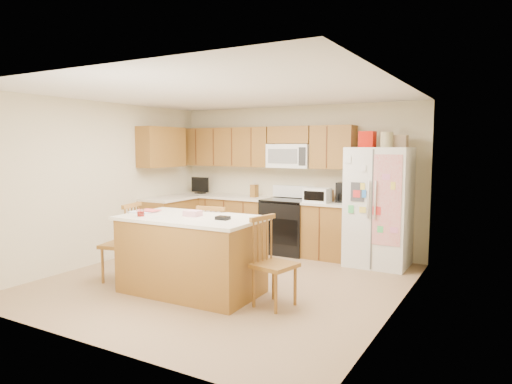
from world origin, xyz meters
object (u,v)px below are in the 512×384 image
Objects in this scene: windsor_chair_left at (122,244)px; windsor_chair_back at (216,244)px; refrigerator at (379,206)px; island at (192,254)px; stove at (287,225)px; windsor_chair_right at (273,264)px.

windsor_chair_left reaches higher than windsor_chair_back.
refrigerator is 2.99m from island.
stove is at bearing 177.70° from refrigerator.
windsor_chair_right is (1.10, 0.07, 0.00)m from island.
refrigerator reaches higher than windsor_chair_back.
windsor_chair_back is (-0.15, -1.90, 0.01)m from stove.
stove is at bearing 87.60° from island.
windsor_chair_back is 1.00× the size of windsor_chair_right.
island is at bearing -176.63° from windsor_chair_right.
stove reaches higher than island.
windsor_chair_left is 1.03× the size of windsor_chair_right.
windsor_chair_back is at bearing 154.82° from windsor_chair_right.
refrigerator is at bearing 76.48° from windsor_chair_right.
windsor_chair_right is (2.22, 0.14, -0.02)m from windsor_chair_left.
stove is 2.85m from windsor_chair_left.
windsor_chair_left reaches higher than island.
stove reaches higher than windsor_chair_right.
windsor_chair_left is at bearing -115.28° from stove.
refrigerator is 1.99× the size of windsor_chair_right.
stove is 1.90m from windsor_chair_back.
windsor_chair_left is 2.22m from windsor_chair_right.
windsor_chair_left is at bearing -137.97° from refrigerator.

